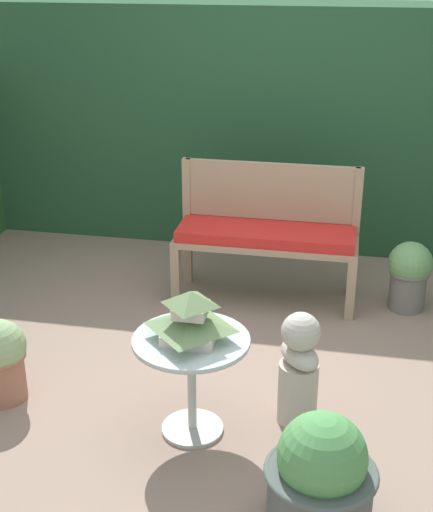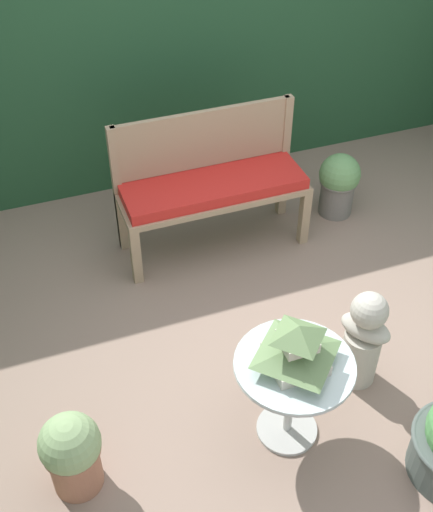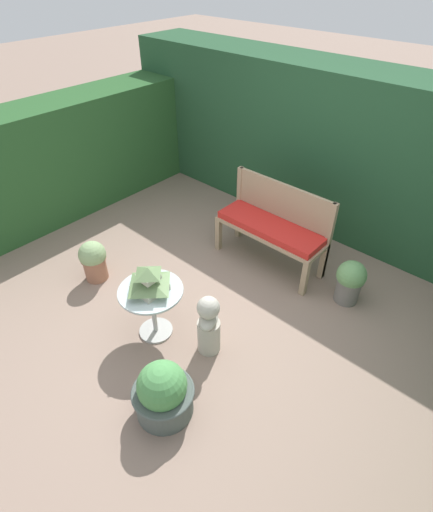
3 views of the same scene
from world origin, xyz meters
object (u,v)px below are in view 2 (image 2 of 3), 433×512
pagoda_birdhouse (297,348)px  garden_bust (363,338)px  potted_plant_hedge_corner (339,183)px  patio_table (293,379)px  potted_plant_bench_left (72,452)px  garden_bench (214,192)px

pagoda_birdhouse → garden_bust: (0.52, 0.19, -0.34)m
garden_bust → potted_plant_hedge_corner: size_ratio=1.29×
patio_table → garden_bust: size_ratio=0.93×
pagoda_birdhouse → potted_plant_bench_left: 1.15m
patio_table → garden_bust: 0.56m
patio_table → potted_plant_bench_left: 1.09m
patio_table → garden_bust: garden_bust is taller
garden_bust → potted_plant_bench_left: (-1.59, -0.11, -0.06)m
potted_plant_bench_left → garden_bust: bearing=4.0°
garden_bench → potted_plant_hedge_corner: bearing=2.6°
garden_bench → potted_plant_bench_left: bearing=-129.7°
patio_table → potted_plant_hedge_corner: size_ratio=1.20×
garden_bench → pagoda_birdhouse: bearing=-95.8°
garden_bench → potted_plant_bench_left: size_ratio=2.65×
potted_plant_hedge_corner → garden_bench: bearing=-177.4°
patio_table → potted_plant_hedge_corner: patio_table is taller
potted_plant_hedge_corner → potted_plant_bench_left: 2.69m
patio_table → pagoda_birdhouse: size_ratio=1.71×
potted_plant_hedge_corner → potted_plant_bench_left: bearing=-145.3°
garden_bust → potted_plant_hedge_corner: 1.55m
patio_table → pagoda_birdhouse: 0.23m
garden_bench → garden_bust: size_ratio=2.00×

